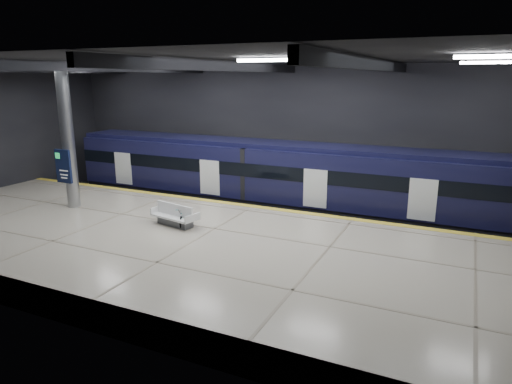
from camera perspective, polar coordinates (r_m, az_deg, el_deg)
The scene contains 10 objects.
ground at distance 20.61m, azimuth -3.69°, elevation -6.65°, with size 30.00×30.00×0.00m, color black.
room_shell at distance 19.33m, azimuth -3.96°, elevation 9.40°, with size 30.10×16.10×8.05m.
platform at distance 18.41m, azimuth -7.48°, elevation -7.52°, with size 30.00×11.00×1.10m, color beige.
safety_strip at distance 22.59m, azimuth -0.39°, elevation -1.79°, with size 30.00×0.40×0.01m, color yellow.
rails at distance 25.28m, azimuth 2.28°, elevation -2.47°, with size 30.00×1.52×0.16m.
train at distance 24.25m, azimuth 5.72°, elevation 1.58°, with size 29.40×2.84×3.79m.
bench at distance 19.95m, azimuth -10.08°, elevation -3.20°, with size 2.30×1.31×0.96m.
bicycle at distance 19.96m, azimuth -8.97°, elevation -2.96°, with size 0.53×1.51×0.79m, color #99999E.
pannier_bag at distance 20.36m, azimuth -10.35°, elevation -3.33°, with size 0.30×0.18×0.35m, color black.
info_column at distance 23.64m, azimuth -22.52°, elevation 6.17°, with size 0.90×0.78×6.90m.
Camera 1 is at (9.32, -16.86, 7.32)m, focal length 32.00 mm.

